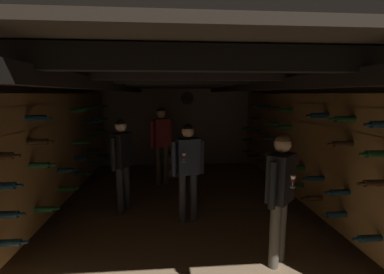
# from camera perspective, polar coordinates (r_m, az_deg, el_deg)

# --- Properties ---
(ground_plane) EXTENTS (8.40, 8.40, 0.00)m
(ground_plane) POSITION_cam_1_polar(r_m,az_deg,el_deg) (4.95, -2.00, -15.27)
(ground_plane) COLOR #8C7051
(room_shell) EXTENTS (4.72, 6.52, 2.41)m
(room_shell) POSITION_cam_1_polar(r_m,az_deg,el_deg) (4.82, -2.22, 1.74)
(room_shell) COLOR gray
(room_shell) RESTS_ON ground_plane
(wine_crate_stack) EXTENTS (0.52, 0.35, 0.60)m
(wine_crate_stack) POSITION_cam_1_polar(r_m,az_deg,el_deg) (6.75, -3.64, -5.89)
(wine_crate_stack) COLOR brown
(wine_crate_stack) RESTS_ON ground_plane
(display_bottle) EXTENTS (0.08, 0.08, 0.35)m
(display_bottle) POSITION_cam_1_polar(r_m,az_deg,el_deg) (6.70, -4.00, -2.18)
(display_bottle) COLOR #143819
(display_bottle) RESTS_ON wine_crate_stack
(person_host_center) EXTENTS (0.53, 0.38, 1.59)m
(person_host_center) POSITION_cam_1_polar(r_m,az_deg,el_deg) (4.28, -0.84, -5.70)
(person_host_center) COLOR #2D2D33
(person_host_center) RESTS_ON ground_plane
(person_guest_near_right) EXTENTS (0.40, 0.45, 1.59)m
(person_guest_near_right) POSITION_cam_1_polar(r_m,az_deg,el_deg) (3.37, 18.13, -10.24)
(person_guest_near_right) COLOR #4C473D
(person_guest_near_right) RESTS_ON ground_plane
(person_guest_rear_center) EXTENTS (0.49, 0.43, 1.75)m
(person_guest_rear_center) POSITION_cam_1_polar(r_m,az_deg,el_deg) (6.05, -6.48, -0.23)
(person_guest_rear_center) COLOR #4C473D
(person_guest_rear_center) RESTS_ON ground_plane
(person_guest_mid_left) EXTENTS (0.35, 0.49, 1.63)m
(person_guest_mid_left) POSITION_cam_1_polar(r_m,az_deg,el_deg) (4.76, -14.57, -4.10)
(person_guest_mid_left) COLOR #2D2D33
(person_guest_mid_left) RESTS_ON ground_plane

